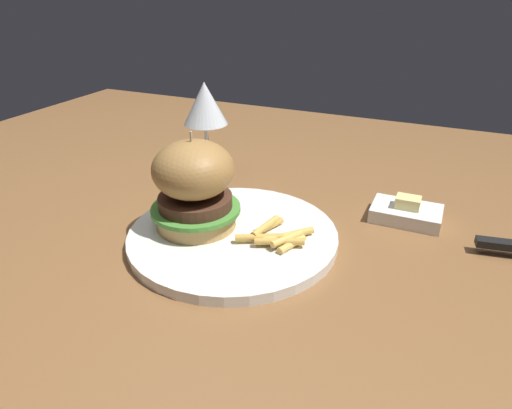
{
  "coord_description": "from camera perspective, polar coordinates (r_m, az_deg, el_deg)",
  "views": [
    {
      "loc": [
        0.28,
        -0.63,
        1.06
      ],
      "look_at": [
        0.07,
        -0.14,
        0.78
      ],
      "focal_mm": 32.0,
      "sensor_mm": 36.0,
      "label": 1
    }
  ],
  "objects": [
    {
      "name": "main_plate",
      "position": [
        0.61,
        -2.89,
        -3.95
      ],
      "size": [
        0.28,
        0.28,
        0.01
      ],
      "primitive_type": "cylinder",
      "color": "white",
      "rests_on": "dining_table"
    },
    {
      "name": "dining_table",
      "position": [
        0.8,
        -0.26,
        -2.76
      ],
      "size": [
        1.43,
        0.97,
        0.74
      ],
      "color": "brown",
      "rests_on": "ground"
    },
    {
      "name": "butter_dish",
      "position": [
        0.69,
        18.26,
        -0.94
      ],
      "size": [
        0.1,
        0.06,
        0.04
      ],
      "color": "white",
      "rests_on": "dining_table"
    },
    {
      "name": "wine_glass",
      "position": [
        0.77,
        -6.38,
        11.96
      ],
      "size": [
        0.07,
        0.07,
        0.16
      ],
      "color": "silver",
      "rests_on": "dining_table"
    },
    {
      "name": "burger_sandwich",
      "position": [
        0.6,
        -7.73,
        2.42
      ],
      "size": [
        0.12,
        0.12,
        0.13
      ],
      "color": "tan",
      "rests_on": "main_plate"
    },
    {
      "name": "fries_pile",
      "position": [
        0.58,
        2.61,
        -3.9
      ],
      "size": [
        0.09,
        0.08,
        0.02
      ],
      "color": "#EABC5B",
      "rests_on": "main_plate"
    }
  ]
}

